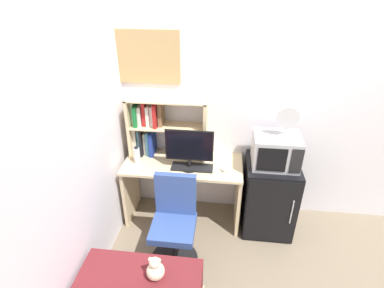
{
  "coord_description": "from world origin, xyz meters",
  "views": [
    {
      "loc": [
        -0.52,
        -2.89,
        2.44
      ],
      "look_at": [
        -0.83,
        -0.31,
        0.99
      ],
      "focal_mm": 27.78,
      "sensor_mm": 36.0,
      "label": 1
    }
  ],
  "objects_px": {
    "keyboard": "(192,167)",
    "water_bottle": "(137,155)",
    "computer_mouse": "(224,169)",
    "desk_fan": "(288,119)",
    "mini_fridge": "(269,196)",
    "desk_chair": "(174,227)",
    "monitor": "(189,148)",
    "microwave": "(276,150)",
    "hutch_bookshelf": "(155,125)",
    "wall_corkboard": "(144,57)",
    "teddy_bear": "(155,269)"
  },
  "relations": [
    {
      "from": "microwave",
      "to": "desk_fan",
      "type": "relative_size",
      "value": 1.46
    },
    {
      "from": "computer_mouse",
      "to": "wall_corkboard",
      "type": "relative_size",
      "value": 0.12
    },
    {
      "from": "monitor",
      "to": "wall_corkboard",
      "type": "xyz_separation_m",
      "value": [
        -0.49,
        0.35,
        0.79
      ]
    },
    {
      "from": "teddy_bear",
      "to": "microwave",
      "type": "bearing_deg",
      "value": 50.16
    },
    {
      "from": "computer_mouse",
      "to": "desk_chair",
      "type": "relative_size",
      "value": 0.1
    },
    {
      "from": "microwave",
      "to": "teddy_bear",
      "type": "relative_size",
      "value": 2.14
    },
    {
      "from": "hutch_bookshelf",
      "to": "teddy_bear",
      "type": "distance_m",
      "value": 1.47
    },
    {
      "from": "computer_mouse",
      "to": "water_bottle",
      "type": "height_order",
      "value": "water_bottle"
    },
    {
      "from": "mini_fridge",
      "to": "desk_fan",
      "type": "xyz_separation_m",
      "value": [
        0.06,
        -0.0,
        0.9
      ]
    },
    {
      "from": "monitor",
      "to": "microwave",
      "type": "relative_size",
      "value": 1.08
    },
    {
      "from": "hutch_bookshelf",
      "to": "water_bottle",
      "type": "bearing_deg",
      "value": -127.16
    },
    {
      "from": "monitor",
      "to": "microwave",
      "type": "distance_m",
      "value": 0.85
    },
    {
      "from": "mini_fridge",
      "to": "wall_corkboard",
      "type": "distance_m",
      "value": 1.93
    },
    {
      "from": "mini_fridge",
      "to": "teddy_bear",
      "type": "relative_size",
      "value": 3.89
    },
    {
      "from": "water_bottle",
      "to": "mini_fridge",
      "type": "distance_m",
      "value": 1.47
    },
    {
      "from": "keyboard",
      "to": "water_bottle",
      "type": "height_order",
      "value": "water_bottle"
    },
    {
      "from": "hutch_bookshelf",
      "to": "desk_chair",
      "type": "bearing_deg",
      "value": -67.32
    },
    {
      "from": "wall_corkboard",
      "to": "computer_mouse",
      "type": "bearing_deg",
      "value": -22.68
    },
    {
      "from": "mini_fridge",
      "to": "microwave",
      "type": "height_order",
      "value": "microwave"
    },
    {
      "from": "keyboard",
      "to": "microwave",
      "type": "bearing_deg",
      "value": 4.35
    },
    {
      "from": "computer_mouse",
      "to": "desk_chair",
      "type": "height_order",
      "value": "desk_chair"
    },
    {
      "from": "monitor",
      "to": "computer_mouse",
      "type": "distance_m",
      "value": 0.42
    },
    {
      "from": "desk_chair",
      "to": "microwave",
      "type": "bearing_deg",
      "value": 31.01
    },
    {
      "from": "monitor",
      "to": "water_bottle",
      "type": "height_order",
      "value": "monitor"
    },
    {
      "from": "mini_fridge",
      "to": "wall_corkboard",
      "type": "bearing_deg",
      "value": 167.65
    },
    {
      "from": "monitor",
      "to": "hutch_bookshelf",
      "type": "bearing_deg",
      "value": 147.74
    },
    {
      "from": "mini_fridge",
      "to": "wall_corkboard",
      "type": "height_order",
      "value": "wall_corkboard"
    },
    {
      "from": "microwave",
      "to": "desk_chair",
      "type": "bearing_deg",
      "value": -148.99
    },
    {
      "from": "monitor",
      "to": "teddy_bear",
      "type": "distance_m",
      "value": 1.18
    },
    {
      "from": "mini_fridge",
      "to": "computer_mouse",
      "type": "bearing_deg",
      "value": -173.15
    },
    {
      "from": "keyboard",
      "to": "water_bottle",
      "type": "bearing_deg",
      "value": 176.83
    },
    {
      "from": "keyboard",
      "to": "microwave",
      "type": "relative_size",
      "value": 0.95
    },
    {
      "from": "monitor",
      "to": "computer_mouse",
      "type": "bearing_deg",
      "value": -0.02
    },
    {
      "from": "hutch_bookshelf",
      "to": "computer_mouse",
      "type": "distance_m",
      "value": 0.86
    },
    {
      "from": "teddy_bear",
      "to": "wall_corkboard",
      "type": "bearing_deg",
      "value": 104.35
    },
    {
      "from": "water_bottle",
      "to": "desk_chair",
      "type": "relative_size",
      "value": 0.21
    },
    {
      "from": "water_bottle",
      "to": "teddy_bear",
      "type": "relative_size",
      "value": 0.93
    },
    {
      "from": "desk_fan",
      "to": "mini_fridge",
      "type": "bearing_deg",
      "value": 176.93
    },
    {
      "from": "computer_mouse",
      "to": "microwave",
      "type": "height_order",
      "value": "microwave"
    },
    {
      "from": "teddy_bear",
      "to": "wall_corkboard",
      "type": "height_order",
      "value": "wall_corkboard"
    },
    {
      "from": "desk_chair",
      "to": "desk_fan",
      "type": "bearing_deg",
      "value": 29.26
    },
    {
      "from": "computer_mouse",
      "to": "wall_corkboard",
      "type": "distance_m",
      "value": 1.36
    },
    {
      "from": "water_bottle",
      "to": "teddy_bear",
      "type": "bearing_deg",
      "value": -68.78
    },
    {
      "from": "mini_fridge",
      "to": "desk_chair",
      "type": "bearing_deg",
      "value": -149.13
    },
    {
      "from": "monitor",
      "to": "water_bottle",
      "type": "distance_m",
      "value": 0.57
    },
    {
      "from": "computer_mouse",
      "to": "desk_fan",
      "type": "xyz_separation_m",
      "value": [
        0.55,
        0.06,
        0.55
      ]
    },
    {
      "from": "keyboard",
      "to": "water_bottle",
      "type": "xyz_separation_m",
      "value": [
        -0.58,
        0.03,
        0.08
      ]
    },
    {
      "from": "desk_chair",
      "to": "mini_fridge",
      "type": "bearing_deg",
      "value": 30.87
    },
    {
      "from": "desk_chair",
      "to": "keyboard",
      "type": "bearing_deg",
      "value": 77.46
    },
    {
      "from": "water_bottle",
      "to": "wall_corkboard",
      "type": "bearing_deg",
      "value": 78.08
    }
  ]
}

